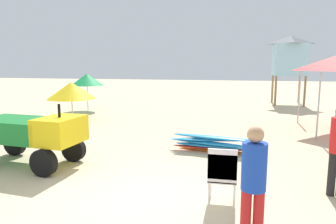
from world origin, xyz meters
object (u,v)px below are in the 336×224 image
(beach_umbrella_mid, at_px, (87,80))
(lifeguard_tower, at_px, (290,56))
(utility_cart, at_px, (31,133))
(stacked_plastic_chairs, at_px, (222,171))
(surfboard_pile, at_px, (213,144))
(beach_umbrella_left, at_px, (71,91))
(lifeguard_near_left, at_px, (254,179))

(beach_umbrella_mid, bearing_deg, lifeguard_tower, 24.13)
(utility_cart, distance_m, stacked_plastic_chairs, 4.65)
(stacked_plastic_chairs, height_order, surfboard_pile, stacked_plastic_chairs)
(beach_umbrella_left, bearing_deg, surfboard_pile, -29.95)
(beach_umbrella_mid, bearing_deg, beach_umbrella_left, -75.69)
(surfboard_pile, height_order, beach_umbrella_mid, beach_umbrella_mid)
(lifeguard_tower, bearing_deg, beach_umbrella_mid, -155.87)
(lifeguard_tower, bearing_deg, lifeguard_near_left, -100.30)
(utility_cart, bearing_deg, beach_umbrella_mid, 107.88)
(surfboard_pile, distance_m, beach_umbrella_left, 7.11)
(stacked_plastic_chairs, distance_m, beach_umbrella_mid, 12.08)
(utility_cart, height_order, surfboard_pile, utility_cart)
(lifeguard_near_left, relative_size, lifeguard_tower, 0.41)
(lifeguard_tower, bearing_deg, utility_cart, -120.55)
(lifeguard_near_left, height_order, beach_umbrella_mid, beach_umbrella_mid)
(lifeguard_near_left, bearing_deg, utility_cart, 154.07)
(lifeguard_near_left, xyz_separation_m, beach_umbrella_left, (-6.87, 7.85, 0.36))
(surfboard_pile, distance_m, lifeguard_near_left, 4.46)
(lifeguard_tower, height_order, beach_umbrella_left, lifeguard_tower)
(stacked_plastic_chairs, height_order, beach_umbrella_left, beach_umbrella_left)
(stacked_plastic_chairs, relative_size, beach_umbrella_mid, 0.54)
(stacked_plastic_chairs, bearing_deg, utility_cart, 164.60)
(lifeguard_near_left, bearing_deg, beach_umbrella_left, 131.21)
(lifeguard_tower, height_order, beach_umbrella_mid, lifeguard_tower)
(lifeguard_near_left, distance_m, beach_umbrella_mid, 13.24)
(beach_umbrella_mid, bearing_deg, stacked_plastic_chairs, -53.28)
(utility_cart, relative_size, surfboard_pile, 1.07)
(surfboard_pile, relative_size, beach_umbrella_mid, 1.33)
(utility_cart, height_order, lifeguard_tower, lifeguard_tower)
(utility_cart, height_order, stacked_plastic_chairs, utility_cart)
(stacked_plastic_chairs, xyz_separation_m, surfboard_pile, (-0.35, 3.18, -0.36))
(utility_cart, xyz_separation_m, lifeguard_near_left, (4.91, -2.39, 0.14))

